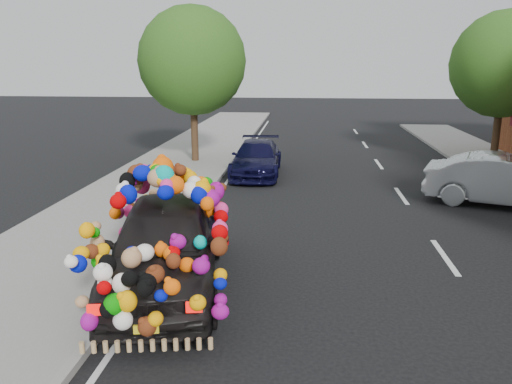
% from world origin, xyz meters
% --- Properties ---
extents(ground, '(100.00, 100.00, 0.00)m').
position_xyz_m(ground, '(0.00, 0.00, 0.00)').
color(ground, black).
rests_on(ground, ground).
extents(sidewalk, '(4.00, 60.00, 0.12)m').
position_xyz_m(sidewalk, '(-4.30, 0.00, 0.06)').
color(sidewalk, gray).
rests_on(sidewalk, ground).
extents(kerb, '(0.15, 60.00, 0.13)m').
position_xyz_m(kerb, '(-2.35, 0.00, 0.07)').
color(kerb, gray).
rests_on(kerb, ground).
extents(lane_markings, '(6.00, 50.00, 0.01)m').
position_xyz_m(lane_markings, '(3.60, 0.00, 0.01)').
color(lane_markings, silver).
rests_on(lane_markings, ground).
extents(tree_near_sidewalk, '(4.20, 4.20, 6.13)m').
position_xyz_m(tree_near_sidewalk, '(-3.80, 9.50, 4.02)').
color(tree_near_sidewalk, '#332114').
rests_on(tree_near_sidewalk, ground).
extents(tree_far_b, '(4.00, 4.00, 5.90)m').
position_xyz_m(tree_far_b, '(8.00, 10.00, 3.89)').
color(tree_far_b, '#332114').
rests_on(tree_far_b, ground).
extents(plush_art_car, '(3.01, 5.21, 2.26)m').
position_xyz_m(plush_art_car, '(-1.80, -1.93, 1.16)').
color(plush_art_car, black).
rests_on(plush_art_car, ground).
extents(navy_sedan, '(1.76, 4.20, 1.21)m').
position_xyz_m(navy_sedan, '(-1.11, 7.58, 0.61)').
color(navy_sedan, black).
rests_on(navy_sedan, ground).
extents(silver_hatchback, '(4.63, 2.94, 1.44)m').
position_xyz_m(silver_hatchback, '(6.31, 4.18, 0.72)').
color(silver_hatchback, '#ADB0B5').
rests_on(silver_hatchback, ground).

